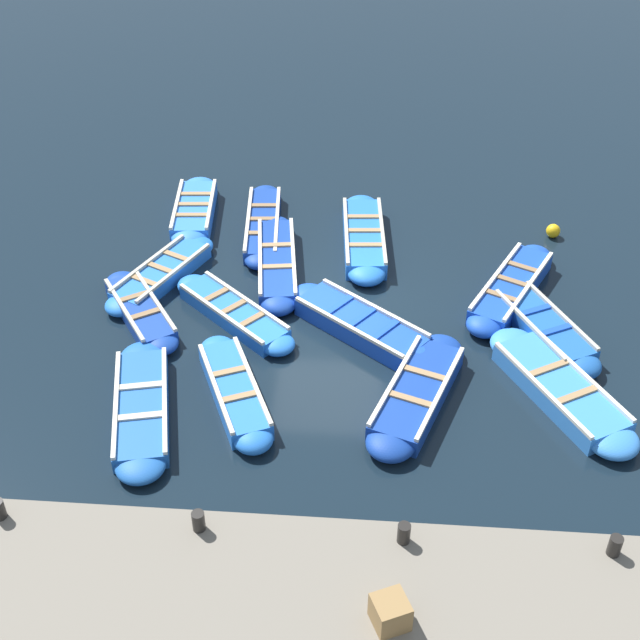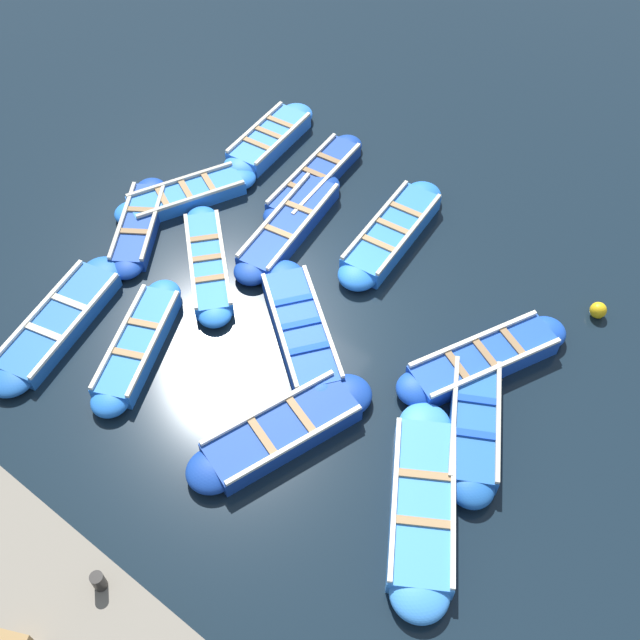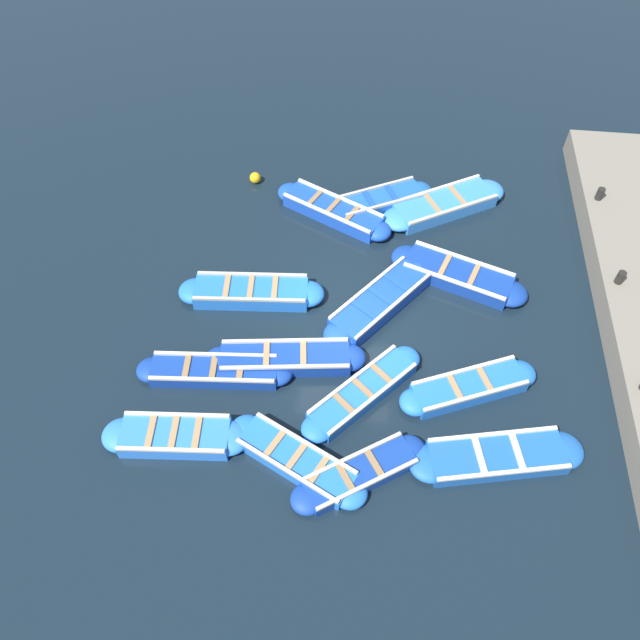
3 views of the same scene
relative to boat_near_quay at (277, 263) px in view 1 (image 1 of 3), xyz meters
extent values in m
plane|color=black|center=(1.42, 1.28, -0.19)|extent=(120.00, 120.00, 0.00)
cube|color=navy|center=(0.00, 0.00, -0.01)|extent=(3.14, 1.22, 0.37)
ellipsoid|color=navy|center=(1.52, 0.20, -0.01)|extent=(0.88, 0.86, 0.37)
ellipsoid|color=navy|center=(-1.52, -0.20, -0.01)|extent=(0.88, 0.86, 0.37)
cube|color=beige|center=(-0.05, 0.37, 0.21)|extent=(2.98, 0.47, 0.07)
cube|color=beige|center=(0.05, -0.37, 0.21)|extent=(2.98, 0.47, 0.07)
cube|color=#9E7A51|center=(0.43, 0.06, 0.20)|extent=(0.23, 0.74, 0.04)
cube|color=#9E7A51|center=(-0.43, -0.06, 0.20)|extent=(0.23, 0.74, 0.04)
cube|color=blue|center=(4.30, -0.32, -0.01)|extent=(2.72, 1.75, 0.35)
ellipsoid|color=blue|center=(5.51, 0.19, -0.01)|extent=(0.97, 0.96, 0.35)
ellipsoid|color=blue|center=(3.10, -0.84, -0.01)|extent=(0.97, 0.96, 0.35)
cube|color=beige|center=(4.16, 0.00, 0.20)|extent=(2.39, 1.08, 0.07)
cube|color=beige|center=(4.44, -0.65, 0.20)|extent=(2.39, 1.08, 0.07)
cube|color=#9E7A51|center=(4.64, -0.17, 0.18)|extent=(0.40, 0.69, 0.04)
cube|color=#9E7A51|center=(3.96, -0.47, 0.18)|extent=(0.40, 0.69, 0.04)
cube|color=blue|center=(0.61, -2.53, -0.03)|extent=(2.71, 1.90, 0.31)
ellipsoid|color=blue|center=(1.78, -3.11, -0.03)|extent=(1.03, 1.02, 0.31)
ellipsoid|color=blue|center=(-0.57, -1.94, -0.03)|extent=(1.03, 1.02, 0.31)
cube|color=#B2AD9E|center=(0.77, -2.20, 0.16)|extent=(2.33, 1.21, 0.07)
cube|color=#B2AD9E|center=(0.44, -2.85, 0.16)|extent=(2.33, 1.21, 0.07)
cube|color=#9E7A51|center=(1.10, -2.77, 0.15)|extent=(0.45, 0.71, 0.04)
cube|color=#9E7A51|center=(0.61, -2.53, 0.15)|extent=(0.45, 0.71, 0.04)
cube|color=#9E7A51|center=(0.11, -2.28, 0.15)|extent=(0.45, 0.71, 0.04)
cube|color=#1E59AD|center=(4.85, -1.98, -0.03)|extent=(3.04, 1.57, 0.31)
ellipsoid|color=#1E59AD|center=(6.26, -1.67, -0.03)|extent=(1.09, 1.06, 0.31)
ellipsoid|color=#1E59AD|center=(3.43, -2.29, -0.03)|extent=(1.09, 1.06, 0.31)
cube|color=silver|center=(4.75, -1.55, 0.16)|extent=(2.79, 0.69, 0.07)
cube|color=silver|center=(4.94, -2.41, 0.16)|extent=(2.79, 0.69, 0.07)
cube|color=beige|center=(5.25, -1.89, 0.14)|extent=(0.32, 0.86, 0.04)
cube|color=beige|center=(4.44, -2.07, 0.14)|extent=(0.32, 0.86, 0.04)
cube|color=navy|center=(4.14, 3.11, 0.00)|extent=(2.95, 1.86, 0.38)
ellipsoid|color=navy|center=(5.45, 2.64, 0.00)|extent=(1.17, 1.16, 0.38)
ellipsoid|color=navy|center=(2.83, 3.59, 0.00)|extent=(1.17, 1.16, 0.38)
cube|color=silver|center=(4.29, 3.53, 0.22)|extent=(2.60, 1.01, 0.07)
cube|color=silver|center=(3.99, 2.70, 0.22)|extent=(2.60, 1.01, 0.07)
cube|color=#9E7A51|center=(4.51, 2.98, 0.21)|extent=(0.42, 0.85, 0.04)
cube|color=#9E7A51|center=(3.77, 3.25, 0.21)|extent=(0.42, 0.85, 0.04)
cube|color=navy|center=(1.96, -2.68, -0.04)|extent=(2.45, 1.96, 0.30)
ellipsoid|color=navy|center=(2.98, -2.02, -0.04)|extent=(0.99, 0.98, 0.30)
ellipsoid|color=navy|center=(0.95, -3.34, -0.04)|extent=(0.99, 0.98, 0.30)
cube|color=#B2AD9E|center=(1.78, -2.39, 0.15)|extent=(2.04, 1.36, 0.07)
cube|color=#B2AD9E|center=(2.15, -2.97, 0.15)|extent=(2.04, 1.36, 0.07)
cube|color=olive|center=(2.25, -2.49, 0.13)|extent=(0.48, 0.64, 0.04)
cube|color=olive|center=(1.68, -2.87, 0.13)|extent=(0.48, 0.64, 0.04)
cube|color=#1947B7|center=(0.63, 5.19, 0.01)|extent=(2.99, 2.06, 0.39)
ellipsoid|color=#1947B7|center=(1.94, 4.54, 0.01)|extent=(1.05, 1.04, 0.39)
ellipsoid|color=#1947B7|center=(-0.68, 5.85, 0.01)|extent=(1.05, 1.04, 0.39)
cube|color=silver|center=(0.80, 5.53, 0.24)|extent=(2.60, 1.36, 0.07)
cube|color=silver|center=(0.46, 4.86, 0.24)|extent=(2.60, 1.36, 0.07)
cube|color=olive|center=(1.19, 4.91, 0.22)|extent=(0.45, 0.72, 0.04)
cube|color=olive|center=(0.63, 5.19, 0.22)|extent=(0.45, 0.72, 0.04)
cube|color=olive|center=(0.08, 5.47, 0.22)|extent=(0.45, 0.72, 0.04)
cube|color=#1E59AD|center=(1.95, 5.74, 0.00)|extent=(2.63, 1.93, 0.38)
ellipsoid|color=#1E59AD|center=(3.06, 6.33, 0.00)|extent=(1.08, 1.07, 0.38)
ellipsoid|color=#1E59AD|center=(0.83, 5.15, 0.00)|extent=(1.08, 1.07, 0.38)
cube|color=#B2AD9E|center=(1.77, 6.08, 0.23)|extent=(2.22, 1.22, 0.07)
cube|color=#B2AD9E|center=(2.13, 5.40, 0.23)|extent=(2.22, 1.22, 0.07)
cube|color=#1947B7|center=(2.26, 5.91, 0.21)|extent=(0.47, 0.73, 0.04)
cube|color=#1947B7|center=(1.63, 5.58, 0.21)|extent=(0.47, 0.73, 0.04)
cube|color=blue|center=(-2.08, -2.28, -0.01)|extent=(2.42, 1.10, 0.37)
ellipsoid|color=blue|center=(-0.91, -2.19, -0.01)|extent=(0.93, 0.91, 0.37)
ellipsoid|color=blue|center=(-3.25, -2.37, -0.01)|extent=(0.93, 0.91, 0.37)
cube|color=beige|center=(-2.12, -1.86, 0.21)|extent=(2.30, 0.26, 0.07)
cube|color=beige|center=(-2.05, -2.70, 0.21)|extent=(2.30, 0.26, 0.07)
cube|color=#9E7A51|center=(-1.58, -2.24, 0.20)|extent=(0.20, 0.82, 0.04)
cube|color=#9E7A51|center=(-2.08, -2.28, 0.20)|extent=(0.20, 0.82, 0.04)
cube|color=#9E7A51|center=(-2.58, -2.32, 0.20)|extent=(0.20, 0.82, 0.04)
cube|color=#1947B7|center=(2.15, 1.99, 0.00)|extent=(2.53, 2.88, 0.39)
ellipsoid|color=#1947B7|center=(3.04, 3.14, 0.00)|extent=(1.24, 1.24, 0.39)
ellipsoid|color=#1947B7|center=(1.26, 0.84, 0.00)|extent=(1.24, 1.24, 0.39)
cube|color=beige|center=(1.81, 2.26, 0.23)|extent=(1.81, 2.30, 0.07)
cube|color=beige|center=(2.49, 1.73, 0.23)|extent=(1.81, 2.30, 0.07)
cube|color=#1947B7|center=(2.53, 2.48, 0.22)|extent=(0.74, 0.62, 0.04)
cube|color=#1947B7|center=(2.15, 1.99, 0.22)|extent=(0.74, 0.62, 0.04)
cube|color=#1947B7|center=(1.77, 1.50, 0.22)|extent=(0.74, 0.62, 0.04)
cube|color=#3884E0|center=(3.81, 5.82, 0.00)|extent=(3.07, 2.38, 0.37)
ellipsoid|color=#3884E0|center=(5.08, 6.57, 0.00)|extent=(1.32, 1.31, 0.37)
ellipsoid|color=#3884E0|center=(2.53, 5.08, 0.00)|extent=(1.32, 1.31, 0.37)
cube|color=silver|center=(3.57, 6.23, 0.22)|extent=(2.54, 1.53, 0.07)
cube|color=silver|center=(4.05, 5.41, 0.22)|extent=(2.54, 1.53, 0.07)
cube|color=#9E7A51|center=(4.17, 6.03, 0.20)|extent=(0.58, 0.85, 0.04)
cube|color=#9E7A51|center=(3.45, 5.61, 0.20)|extent=(0.58, 0.85, 0.04)
cube|color=blue|center=(1.89, -0.70, -0.04)|extent=(2.44, 2.58, 0.31)
ellipsoid|color=blue|center=(2.83, 0.33, -0.04)|extent=(1.01, 1.01, 0.31)
ellipsoid|color=blue|center=(0.96, -1.73, -0.04)|extent=(1.01, 1.01, 0.31)
cube|color=beige|center=(1.64, -0.47, 0.15)|extent=(1.89, 2.08, 0.07)
cube|color=beige|center=(2.15, -0.93, 0.15)|extent=(1.89, 2.08, 0.07)
cube|color=olive|center=(2.29, -0.26, 0.14)|extent=(0.59, 0.55, 0.04)
cube|color=olive|center=(1.89, -0.70, 0.14)|extent=(0.59, 0.55, 0.04)
cube|color=olive|center=(1.50, -1.14, 0.14)|extent=(0.59, 0.55, 0.04)
cube|color=navy|center=(-1.60, -0.52, -0.03)|extent=(3.00, 1.00, 0.32)
ellipsoid|color=navy|center=(-0.13, -0.40, -0.03)|extent=(0.79, 0.77, 0.32)
ellipsoid|color=navy|center=(-3.07, -0.64, -0.03)|extent=(0.79, 0.77, 0.32)
cube|color=beige|center=(-1.63, -0.18, 0.17)|extent=(2.89, 0.31, 0.07)
cube|color=beige|center=(-1.58, -0.87, 0.17)|extent=(2.89, 0.31, 0.07)
cube|color=olive|center=(-0.98, -0.47, 0.15)|extent=(0.19, 0.69, 0.04)
cube|color=olive|center=(-1.60, -0.52, 0.15)|extent=(0.19, 0.69, 0.04)
cube|color=olive|center=(-2.23, -0.57, 0.15)|extent=(0.19, 0.69, 0.04)
cube|color=blue|center=(-1.16, 1.93, 0.01)|extent=(2.95, 1.14, 0.39)
ellipsoid|color=blue|center=(0.28, 2.04, 0.01)|extent=(0.94, 0.91, 0.39)
ellipsoid|color=blue|center=(-2.60, 1.82, 0.01)|extent=(0.94, 0.91, 0.39)
cube|color=#B2AD9E|center=(-1.19, 2.35, 0.24)|extent=(2.83, 0.30, 0.07)
cube|color=#B2AD9E|center=(-1.13, 1.51, 0.24)|extent=(2.83, 0.30, 0.07)
cube|color=#9E7A51|center=(-0.55, 1.98, 0.22)|extent=(0.20, 0.82, 0.04)
cube|color=#9E7A51|center=(-1.16, 1.93, 0.22)|extent=(0.20, 0.82, 0.04)
cube|color=#9E7A51|center=(-1.77, 1.88, 0.22)|extent=(0.20, 0.82, 0.04)
cube|color=slate|center=(9.08, 1.28, 0.18)|extent=(2.89, 15.63, 0.74)
cylinder|color=black|center=(7.99, -0.27, 0.72)|extent=(0.20, 0.20, 0.35)
cylinder|color=black|center=(7.99, 2.83, 0.72)|extent=(0.20, 0.20, 0.35)
cylinder|color=black|center=(7.99, 5.93, 0.72)|extent=(0.20, 0.20, 0.35)
cube|color=olive|center=(9.39, 2.64, 0.78)|extent=(0.62, 0.62, 0.47)
sphere|color=#EAB214|center=(-1.85, 6.43, -0.02)|extent=(0.33, 0.33, 0.33)
camera|label=1|loc=(16.53, 2.20, 11.44)|focal=50.00mm
camera|label=2|loc=(9.11, 7.68, 11.55)|focal=42.00mm
camera|label=3|loc=(1.73, -8.13, 12.29)|focal=35.00mm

